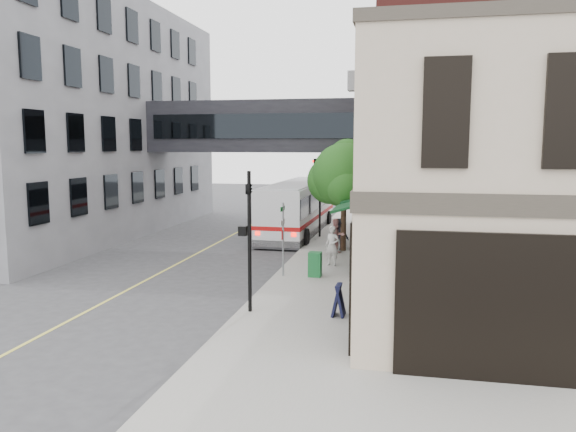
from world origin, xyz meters
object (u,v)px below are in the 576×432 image
at_px(newspaper_box, 315,264).
at_px(sandwich_board, 339,300).
at_px(bus, 298,206).
at_px(pedestrian_c, 339,234).
at_px(pedestrian_a, 332,246).
at_px(pedestrian_b, 336,236).

distance_m(newspaper_box, sandwich_board, 5.25).
relative_size(bus, pedestrian_c, 7.26).
xyz_separation_m(pedestrian_a, sandwich_board, (1.13, -7.25, -0.37)).
distance_m(bus, pedestrian_a, 9.80).
xyz_separation_m(pedestrian_a, pedestrian_c, (-0.15, 3.74, -0.08)).
bearing_deg(sandwich_board, bus, 106.86).
bearing_deg(newspaper_box, sandwich_board, -70.78).
relative_size(pedestrian_c, sandwich_board, 1.58).
bearing_deg(pedestrian_b, newspaper_box, -119.29).
distance_m(bus, newspaper_box, 11.85).
xyz_separation_m(newspaper_box, sandwich_board, (1.54, -5.02, 0.00)).
xyz_separation_m(pedestrian_c, newspaper_box, (-0.26, -5.98, -0.30)).
height_order(pedestrian_b, newspaper_box, pedestrian_b).
distance_m(pedestrian_b, pedestrian_c, 0.90).
relative_size(pedestrian_a, pedestrian_c, 1.10).
xyz_separation_m(bus, pedestrian_a, (3.26, -9.22, -0.72)).
xyz_separation_m(bus, newspaper_box, (2.85, -11.45, -1.09)).
height_order(newspaper_box, sandwich_board, sandwich_board).
xyz_separation_m(bus, sandwich_board, (4.39, -16.47, -1.09)).
distance_m(bus, pedestrian_c, 6.35).
bearing_deg(newspaper_box, pedestrian_a, 81.85).
bearing_deg(sandwich_board, pedestrian_c, 98.57).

